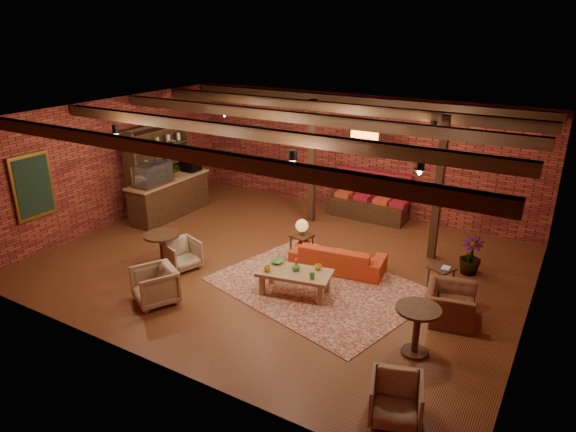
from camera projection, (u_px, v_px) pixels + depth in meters
The scene contains 29 objects.
floor at pixel (279, 263), 11.33m from camera, with size 10.00×10.00×0.00m, color #3C1C0F.
ceiling at pixel (278, 118), 10.18m from camera, with size 10.00×8.00×0.02m, color black.
wall_back at pixel (356, 154), 13.96m from camera, with size 10.00×0.02×3.20m, color maroon.
wall_front at pixel (137, 269), 7.54m from camera, with size 10.00×0.02×3.20m, color maroon.
wall_left at pixel (113, 162), 13.13m from camera, with size 0.02×8.00×3.20m, color maroon.
wall_right at pixel (539, 244), 8.37m from camera, with size 0.02×8.00×3.20m, color maroon.
ceiling_beams at pixel (278, 124), 10.22m from camera, with size 9.80×6.40×0.22m, color black, non-canonical shape.
ceiling_pipe at pixel (316, 122), 11.59m from camera, with size 0.12×0.12×9.60m, color black.
post_left at pixel (312, 162), 13.12m from camera, with size 0.16×0.16×3.20m, color black.
post_right at pixel (438, 190), 11.02m from camera, with size 0.16×0.16×3.20m, color black.
service_counter at pixel (169, 187), 13.79m from camera, with size 0.80×2.50×1.60m, color black, non-canonical shape.
plant_counter at pixel (176, 171), 13.76m from camera, with size 0.35×0.39×0.30m, color #337F33.
shelving_hutch at pixel (159, 170), 13.92m from camera, with size 0.52×2.00×2.40m, color black, non-canonical shape.
chalkboard_menu at pixel (33, 186), 11.25m from camera, with size 0.08×0.96×1.46m, color black.
banquette at pixel (368, 200), 13.71m from camera, with size 2.10×0.70×1.00m, color maroon, non-canonical shape.
service_sign at pixel (365, 135), 12.69m from camera, with size 0.86×0.06×0.30m, color orange.
ceiling_spotlights at pixel (279, 135), 10.30m from camera, with size 6.40×4.40×0.28m, color black, non-canonical shape.
rug at pixel (319, 286), 10.32m from camera, with size 3.89×2.98×0.01m, color maroon.
sofa at pixel (338, 257), 10.92m from camera, with size 1.98×0.78×0.58m, color #AF3618.
coffee_table at pixel (294, 274), 9.91m from camera, with size 1.52×0.96×0.73m.
side_table_lamp at pixel (302, 229), 11.39m from camera, with size 0.50×0.50×0.90m.
round_table_left at pixel (162, 245), 10.94m from camera, with size 0.75×0.75×0.78m.
armchair_a at pixel (182, 253), 10.98m from camera, with size 0.67×0.63×0.69m, color beige.
armchair_b at pixel (155, 284), 9.62m from camera, with size 0.75×0.70×0.77m, color beige.
armchair_right at pixel (451, 299), 9.05m from camera, with size 0.96×0.62×0.84m, color brown.
side_table_book at pixel (442, 269), 10.09m from camera, with size 0.55×0.55×0.49m.
round_table_right at pixel (417, 323), 8.07m from camera, with size 0.71×0.71×0.83m.
armchair_far at pixel (396, 398), 6.78m from camera, with size 0.68×0.64×0.70m, color beige.
plant_tall at pixel (476, 220), 10.42m from camera, with size 1.36×1.36×2.43m, color #4C7F4C.
Camera 1 is at (5.37, -8.67, 5.04)m, focal length 32.00 mm.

